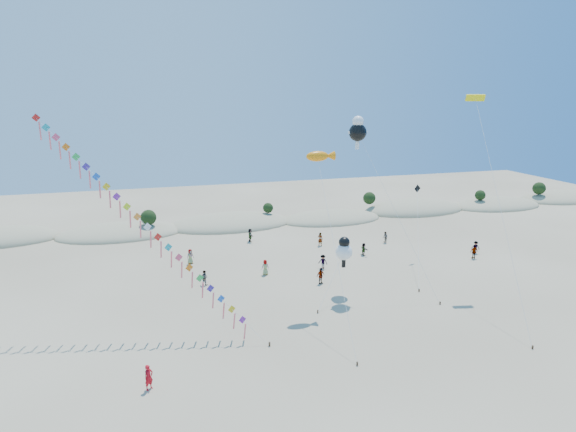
# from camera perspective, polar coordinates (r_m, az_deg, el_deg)

# --- Properties ---
(ground) EXTENTS (160.00, 160.00, 0.00)m
(ground) POSITION_cam_1_polar(r_m,az_deg,el_deg) (34.12, 6.94, -20.51)
(ground) COLOR gray
(ground) RESTS_ON ground
(dune_ridge) EXTENTS (145.30, 11.49, 5.57)m
(dune_ridge) POSITION_cam_1_polar(r_m,az_deg,el_deg) (74.42, -6.01, -0.92)
(dune_ridge) COLOR tan
(dune_ridge) RESTS_ON ground
(kite_train) EXTENTS (17.65, 11.70, 18.22)m
(kite_train) POSITION_cam_1_polar(r_m,az_deg,el_deg) (40.96, -17.30, -0.32)
(kite_train) COLOR #3F2D1E
(kite_train) RESTS_ON ground
(fish_kite) EXTENTS (2.74, 12.75, 14.43)m
(fish_kite) POSITION_cam_1_polar(r_m,az_deg,el_deg) (44.15, 3.88, 7.03)
(fish_kite) COLOR #3F2D1E
(fish_kite) RESTS_ON ground
(cartoon_kite_low) EXTENTS (4.93, 4.69, 5.84)m
(cartoon_kite_low) POSITION_cam_1_polar(r_m,az_deg,el_deg) (47.93, 6.65, -4.00)
(cartoon_kite_low) COLOR #3F2D1E
(cartoon_kite_low) RESTS_ON ground
(cartoon_kite_high) EXTENTS (6.72, 8.57, 17.39)m
(cartoon_kite_high) POSITION_cam_1_polar(r_m,az_deg,el_deg) (48.64, 8.28, 10.01)
(cartoon_kite_high) COLOR #3F2D1E
(cartoon_kite_high) RESTS_ON ground
(parafoil_kite) EXTENTS (5.10, 15.62, 19.44)m
(parafoil_kite) POSITION_cam_1_polar(r_m,az_deg,el_deg) (52.71, 21.47, 12.24)
(parafoil_kite) COLOR #3F2D1E
(parafoil_kite) RESTS_ON ground
(dark_kite) EXTENTS (5.97, 10.60, 8.94)m
(dark_kite) POSITION_cam_1_polar(r_m,az_deg,el_deg) (57.33, 15.13, 0.34)
(dark_kite) COLOR #3F2D1E
(dark_kite) RESTS_ON ground
(flyer_foreground) EXTENTS (0.78, 0.74, 1.79)m
(flyer_foreground) POSITION_cam_1_polar(r_m,az_deg,el_deg) (35.40, -16.18, -17.89)
(flyer_foreground) COLOR #B70E19
(flyer_foreground) RESTS_ON ground
(beachgoers) EXTENTS (35.88, 18.01, 1.81)m
(beachgoers) POSITION_cam_1_polar(r_m,az_deg,el_deg) (58.68, 3.90, -4.28)
(beachgoers) COLOR slate
(beachgoers) RESTS_ON ground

